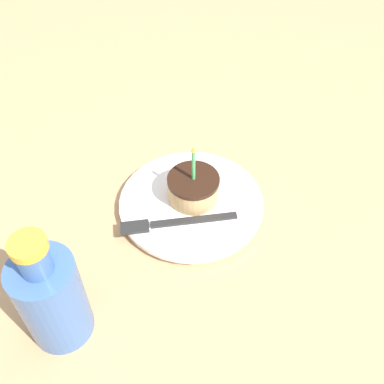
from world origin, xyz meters
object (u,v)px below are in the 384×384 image
Objects in this scene: plate at (192,204)px; bottle at (51,297)px; fork at (170,223)px; cake_slice at (193,188)px.

bottle is at bearing 116.89° from plate.
bottle is (-0.09, 0.19, 0.06)m from fork.
fork is 0.94× the size of bottle.
fork is at bearing 121.14° from plate.
fork is (-0.04, 0.06, -0.02)m from cake_slice.
plate is 2.17× the size of cake_slice.
fork is 0.22m from bottle.
bottle is at bearing 115.69° from fork.
plate is at bearing -58.86° from fork.
cake_slice reaches higher than plate.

